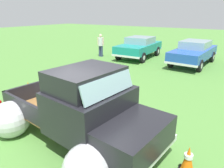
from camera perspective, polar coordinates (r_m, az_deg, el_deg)
ground_plane at (r=5.59m, az=-10.47°, el=-14.22°), size 80.00×80.00×0.00m
vintage_pickup_truck at (r=4.95m, az=-8.04°, el=-8.59°), size 4.78×3.12×1.96m
show_car_0 at (r=14.75m, az=7.52°, el=10.24°), size 2.08×4.26×1.43m
show_car_1 at (r=13.56m, az=21.63°, el=8.28°), size 2.03×4.62×1.43m
spectator_0 at (r=15.01m, az=-3.15°, el=10.97°), size 0.53×0.35×1.59m
lane_cone_0 at (r=4.54m, az=20.20°, el=-19.23°), size 0.36×0.36×0.63m
lane_cone_1 at (r=8.28m, az=-21.95°, el=-1.54°), size 0.36×0.36×0.63m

